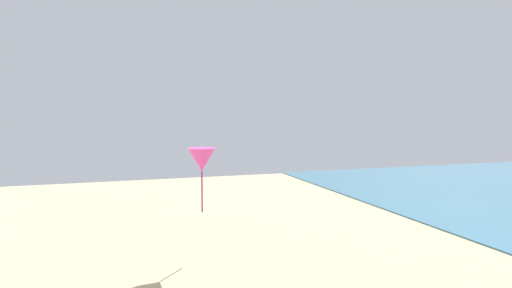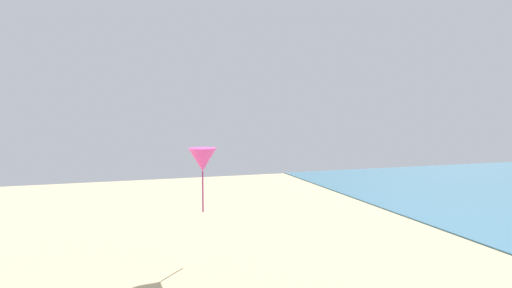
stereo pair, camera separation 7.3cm
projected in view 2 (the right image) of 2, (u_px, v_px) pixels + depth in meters
kite_magenta_delta at (203, 160)px, 30.46m from camera, size 1.64×1.64×3.73m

